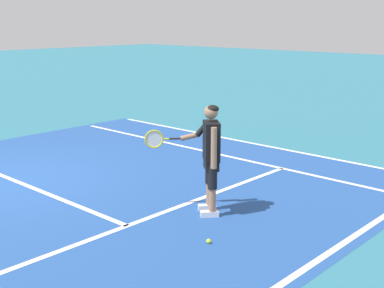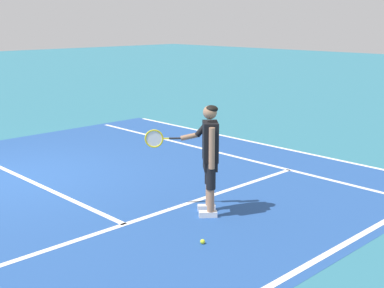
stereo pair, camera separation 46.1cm
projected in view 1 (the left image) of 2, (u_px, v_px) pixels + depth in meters
The scene contains 9 objects.
ground_plane at pixel (13, 180), 9.78m from camera, with size 80.00×80.00×0.00m, color teal.
court_inner_surface at pixel (55, 197), 8.83m from camera, with size 10.98×9.42×0.00m, color #234C93.
line_baseline at pixel (278, 287), 5.86m from camera, with size 10.98×0.10×0.01m, color white.
line_service at pixel (127, 226), 7.59m from camera, with size 8.23×0.10×0.01m, color white.
line_centre_service at pixel (16, 181), 9.70m from camera, with size 0.10×6.40×0.01m, color white.
line_singles_right at pixel (211, 153), 11.77m from camera, with size 0.10×9.02×0.01m, color white.
line_doubles_right at pixel (248, 142), 12.76m from camera, with size 0.10×9.02×0.01m, color white.
tennis_player at pixel (209, 152), 7.87m from camera, with size 0.79×1.13×1.71m.
tennis_ball_near_feet at pixel (209, 241), 6.99m from camera, with size 0.07×0.07×0.07m, color #CCE02D.
Camera 1 is at (-4.57, -8.83, 2.95)m, focal length 48.39 mm.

